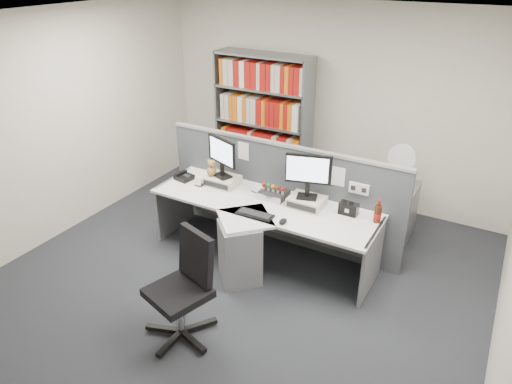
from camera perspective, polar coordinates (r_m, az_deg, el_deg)
The scene contains 21 objects.
ground at distance 5.04m, azimuth -3.72°, elevation -12.32°, with size 5.50×5.50×0.00m, color #303339.
room_shell at distance 4.15m, azimuth -4.45°, elevation 7.20°, with size 5.04×5.54×2.72m.
partition at distance 5.60m, azimuth 3.06°, elevation -0.07°, with size 3.00×0.08×1.27m.
desk at distance 5.19m, azimuth -0.30°, elevation -4.81°, with size 2.60×1.20×0.72m.
monitor_riser_left at distance 5.63m, azimuth -4.10°, elevation 1.42°, with size 0.38×0.31×0.10m.
monitor_riser_right at distance 5.16m, azimuth 6.18°, elevation -1.18°, with size 0.38×0.31×0.10m.
monitor_left at distance 5.49m, azimuth -4.20°, elevation 4.63°, with size 0.46×0.22×0.49m.
monitor_right at distance 5.01m, azimuth 6.38°, elevation 2.37°, with size 0.48×0.21×0.50m.
desktop_pc at distance 5.32m, azimuth 2.17°, elevation -0.24°, with size 0.30×0.27×0.08m.
figurines at distance 5.27m, azimuth 2.10°, elevation 0.57°, with size 0.29×0.05×0.09m.
keyboard at distance 4.96m, azimuth -0.13°, elevation -2.74°, with size 0.41×0.16×0.03m.
mouse at distance 4.82m, azimuth 3.31°, elevation -3.58°, with size 0.07×0.11×0.04m, color black.
desk_phone at distance 5.81m, azimuth -8.75°, elevation 1.85°, with size 0.23×0.21×0.09m.
desk_calendar at distance 5.62m, azimuth -6.96°, elevation 1.23°, with size 0.09×0.07×0.11m.
plush_toy at distance 5.61m, azimuth -5.46°, elevation 2.80°, with size 0.12×0.12×0.20m.
speaker at distance 5.06m, azimuth 11.21°, elevation -1.99°, with size 0.20×0.11×0.13m, color black.
cola_bottle at distance 4.96m, azimuth 14.60°, elevation -2.59°, with size 0.08×0.08×0.26m.
shelving_unit at distance 6.84m, azimuth 0.84°, elevation 8.05°, with size 1.41×0.40×2.00m.
filing_cabinet at distance 6.03m, azimuth 16.44°, elevation -2.33°, with size 0.45×0.61×0.70m.
desk_fan at distance 5.74m, azimuth 17.33°, elevation 3.72°, with size 0.32×0.19×0.55m.
office_chair at distance 4.32m, azimuth -8.63°, elevation -11.08°, with size 0.68×0.68×1.02m.
Camera 1 is at (2.20, -3.24, 3.19)m, focal length 32.86 mm.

